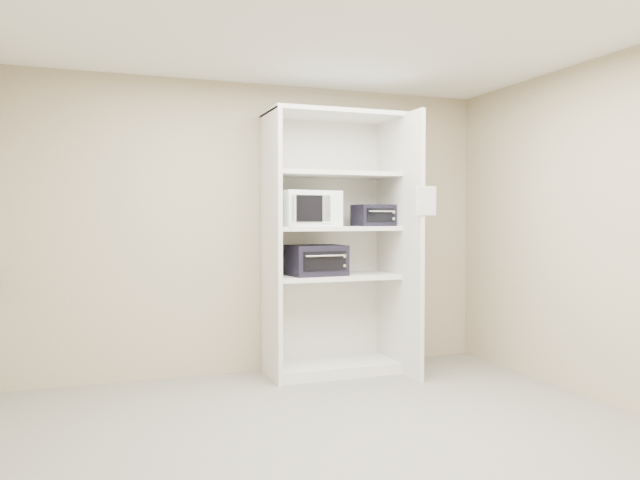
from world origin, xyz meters
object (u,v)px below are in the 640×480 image
object	(u,v)px
shelving_unit	(337,252)
toaster_oven_upper	(373,215)
microwave	(306,209)
toaster_oven_lower	(316,260)

from	to	relation	value
shelving_unit	toaster_oven_upper	size ratio (longest dim) A/B	6.91
shelving_unit	microwave	size ratio (longest dim) A/B	4.53
shelving_unit	microwave	world-z (taller)	shelving_unit
toaster_oven_upper	toaster_oven_lower	distance (m)	0.70
microwave	toaster_oven_lower	distance (m)	0.48
shelving_unit	toaster_oven_upper	world-z (taller)	shelving_unit
microwave	toaster_oven_upper	bearing A→B (deg)	-8.43
shelving_unit	toaster_oven_lower	size ratio (longest dim) A/B	4.84
microwave	shelving_unit	bearing A→B (deg)	1.72
toaster_oven_lower	toaster_oven_upper	bearing A→B (deg)	-8.00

